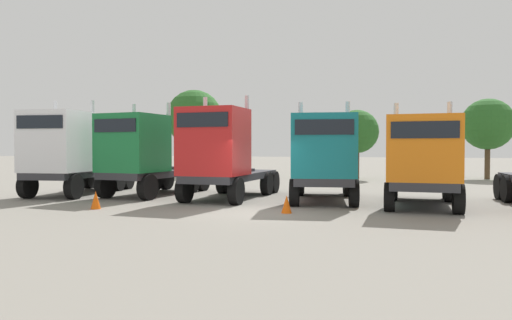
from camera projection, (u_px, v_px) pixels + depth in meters
ground at (251, 212)px, 16.14m from camera, size 200.00×200.00×0.00m
semi_truck_white at (66, 153)px, 21.54m from camera, size 3.36×6.71×4.40m
semi_truck_green at (142, 154)px, 21.28m from camera, size 3.03×6.18×4.25m
semi_truck_red at (221, 154)px, 19.62m from camera, size 2.61×6.45×4.38m
semi_truck_teal at (324, 158)px, 18.82m from camera, size 3.54×6.58×4.07m
semi_truck_orange at (423, 160)px, 17.10m from camera, size 2.56×6.05×3.91m
traffic_cone_near at (96, 200)px, 17.02m from camera, size 0.36×0.36×0.65m
traffic_cone_mid at (287, 204)px, 15.93m from camera, size 0.36×0.36×0.60m
oak_far_left at (194, 118)px, 36.78m from camera, size 4.34×4.34×6.70m
oak_far_centre at (357, 132)px, 33.02m from camera, size 3.02×3.02×4.86m
oak_far_right at (488, 124)px, 33.35m from camera, size 3.60×3.60×5.68m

